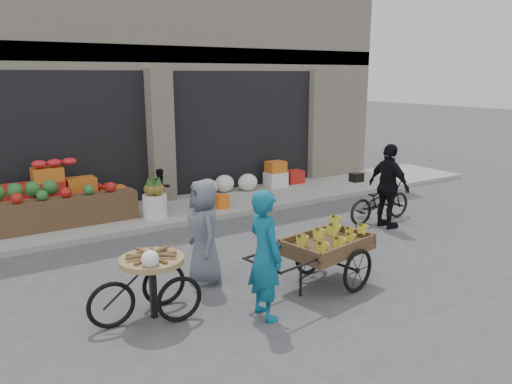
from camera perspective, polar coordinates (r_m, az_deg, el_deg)
ground at (r=8.35m, az=2.76°, el=-8.73°), size 80.00×80.00×0.00m
sidewalk at (r=11.74m, az=-8.88°, el=-2.02°), size 18.00×2.20×0.12m
building at (r=15.03m, az=-15.63°, el=13.74°), size 14.00×6.45×7.00m
fruit_display at (r=11.14m, az=-21.34°, el=-0.37°), size 3.10×1.12×1.24m
pineapple_bin at (r=10.94m, az=-11.47°, el=-1.58°), size 0.52×0.52×0.50m
fire_hydrant at (r=11.29m, az=-6.21°, el=-0.23°), size 0.22×0.22×0.71m
orange_bucket at (r=11.53m, az=-3.85°, el=-1.10°), size 0.32×0.32×0.30m
right_bay_goods at (r=13.38m, az=0.28°, el=1.56°), size 3.35×0.60×0.70m
seated_person at (r=11.57m, az=-10.76°, el=0.36°), size 0.51×0.43×0.93m
banana_cart at (r=7.53m, az=7.91°, el=-5.85°), size 2.34×1.26×0.93m
vendor_woman at (r=6.48m, az=1.05°, el=-7.18°), size 0.44×0.65×1.73m
tricycle_cart at (r=6.69m, az=-11.81°, el=-9.53°), size 1.43×0.87×0.95m
vendor_grey at (r=7.62m, az=-5.94°, el=-4.53°), size 0.63×0.86×1.61m
bicycle at (r=11.14m, az=13.99°, el=-1.03°), size 1.72×0.60×0.90m
cyclist at (r=10.63m, az=14.93°, el=0.63°), size 0.43×1.03×1.76m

